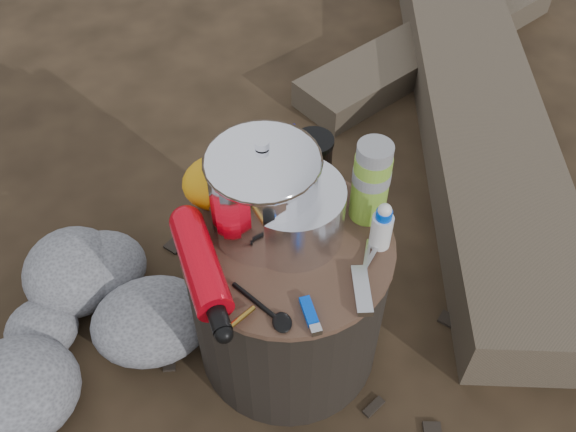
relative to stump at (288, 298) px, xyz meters
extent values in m
plane|color=#2E2216|center=(0.00, 0.00, -0.20)|extent=(60.00, 60.00, 0.00)
cylinder|color=black|center=(0.00, 0.00, 0.00)|extent=(0.43, 0.43, 0.40)
cube|color=#443A2D|center=(0.80, 0.75, -0.11)|extent=(0.85, 2.06, 0.17)
cube|color=#443A2D|center=(0.80, 1.09, -0.15)|extent=(1.17, 0.75, 0.10)
cylinder|color=silver|center=(0.01, 0.02, 0.26)|extent=(0.21, 0.21, 0.13)
cylinder|color=white|center=(-0.04, 0.06, 0.31)|extent=(0.22, 0.22, 0.22)
cylinder|color=#7DAC32|center=(0.18, 0.04, 0.29)|extent=(0.07, 0.07, 0.19)
cylinder|color=black|center=(0.09, 0.16, 0.26)|extent=(0.08, 0.08, 0.12)
ellipsoid|color=orange|center=(-0.11, 0.15, 0.25)|extent=(0.16, 0.13, 0.11)
cube|color=#121059|center=(0.00, 0.15, 0.28)|extent=(0.12, 0.04, 0.15)
cube|color=#0040D4|center=(0.00, -0.17, 0.21)|extent=(0.03, 0.08, 0.01)
cube|color=#BBBBC0|center=(0.11, -0.15, 0.21)|extent=(0.05, 0.11, 0.01)
cylinder|color=silver|center=(0.18, -0.04, 0.25)|extent=(0.04, 0.04, 0.10)
camera|label=1|loc=(-0.17, -0.76, 1.17)|focal=38.67mm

